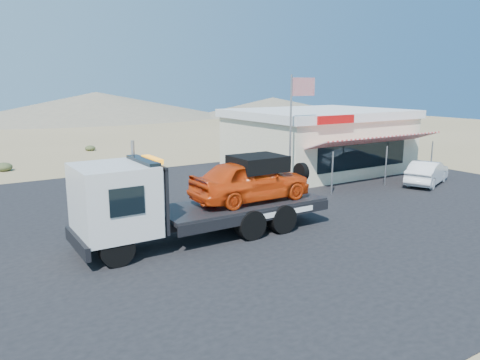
% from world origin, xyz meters
% --- Properties ---
extents(ground, '(120.00, 120.00, 0.00)m').
position_xyz_m(ground, '(0.00, 0.00, 0.00)').
color(ground, olive).
rests_on(ground, ground).
extents(asphalt_lot, '(32.00, 24.00, 0.02)m').
position_xyz_m(asphalt_lot, '(2.00, 3.00, 0.01)').
color(asphalt_lot, black).
rests_on(asphalt_lot, ground).
extents(tow_truck, '(9.42, 2.79, 3.15)m').
position_xyz_m(tow_truck, '(-2.28, 0.87, 1.69)').
color(tow_truck, black).
rests_on(tow_truck, asphalt_lot).
extents(white_sedan, '(4.29, 2.84, 1.34)m').
position_xyz_m(white_sedan, '(12.67, 2.22, 0.69)').
color(white_sedan, silver).
rests_on(white_sedan, asphalt_lot).
extents(jerky_store, '(10.40, 9.97, 3.90)m').
position_xyz_m(jerky_store, '(10.50, 8.97, 1.99)').
color(jerky_store, beige).
rests_on(jerky_store, asphalt_lot).
extents(flagpole, '(1.55, 0.10, 6.00)m').
position_xyz_m(flagpole, '(4.93, 4.50, 3.76)').
color(flagpole, '#99999E').
rests_on(flagpole, asphalt_lot).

